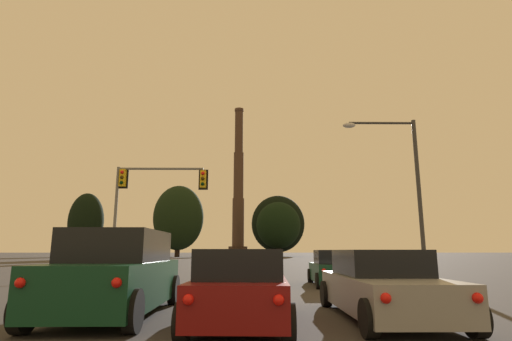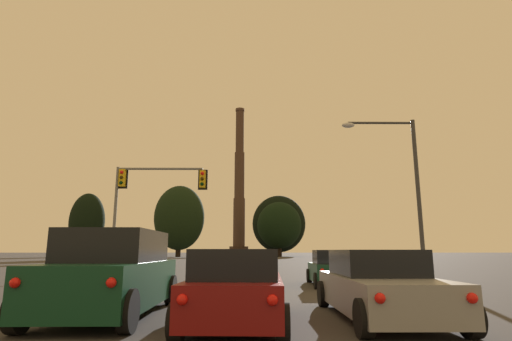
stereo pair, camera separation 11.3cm
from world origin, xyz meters
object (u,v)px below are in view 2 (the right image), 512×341
Objects in this scene: hatchback_right_lane_front at (333,269)px; traffic_light_overhead_left at (146,192)px; sedan_right_lane_second at (379,286)px; suv_left_lane_second at (113,274)px; hatchback_center_lane_second at (237,289)px; street_lamp at (404,177)px; smokestack at (239,196)px.

hatchback_right_lane_front is 12.68m from traffic_light_overhead_left.
hatchback_right_lane_front is (0.62, 8.07, -0.00)m from sedan_right_lane_second.
suv_left_lane_second is at bearing -127.16° from hatchback_right_lane_front.
hatchback_center_lane_second reaches higher than sedan_right_lane_second.
hatchback_center_lane_second is 0.65× the size of traffic_light_overhead_left.
smokestack is (-11.33, 92.89, 11.80)m from street_lamp.
hatchback_center_lane_second is at bearing -88.00° from smokestack.
hatchback_right_lane_front is at bearing 49.47° from suv_left_lane_second.
traffic_light_overhead_left reaches higher than hatchback_center_lane_second.
sedan_right_lane_second is 18.05m from traffic_light_overhead_left.
street_lamp is 94.32m from smokestack.
hatchback_center_lane_second is at bearing -68.58° from traffic_light_overhead_left.
suv_left_lane_second is 0.63× the size of street_lamp.
traffic_light_overhead_left is at bearing 161.43° from street_lamp.
street_lamp is 0.18× the size of smokestack.
suv_left_lane_second is 15.03m from street_lamp.
suv_left_lane_second reaches higher than hatchback_right_lane_front.
smokestack is (-7.24, 95.14, 16.06)m from hatchback_right_lane_front.
hatchback_center_lane_second is at bearing -125.06° from street_lamp.
smokestack reaches higher than hatchback_right_lane_front.
sedan_right_lane_second is 0.96× the size of suv_left_lane_second.
sedan_right_lane_second is 3.07m from hatchback_center_lane_second.
suv_left_lane_second is 15.49m from traffic_light_overhead_left.
hatchback_right_lane_front is 0.10× the size of smokestack.
suv_left_lane_second is 0.77× the size of traffic_light_overhead_left.
street_lamp is at bearing 42.75° from suv_left_lane_second.
traffic_light_overhead_left reaches higher than hatchback_right_lane_front.
hatchback_center_lane_second is 14.09m from street_lamp.
suv_left_lane_second is (-5.82, 0.38, 0.23)m from sedan_right_lane_second.
sedan_right_lane_second is 8.10m from hatchback_right_lane_front.
street_lamp reaches higher than hatchback_right_lane_front.
street_lamp is at bearing 57.30° from hatchback_center_lane_second.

